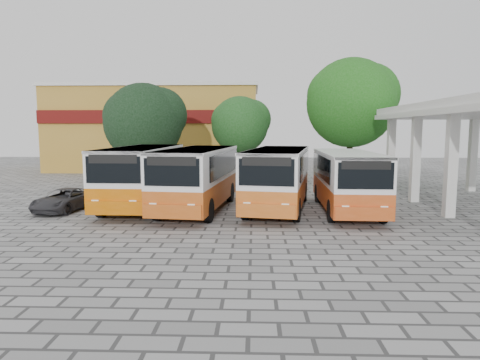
{
  "coord_description": "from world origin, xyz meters",
  "views": [
    {
      "loc": [
        -1.15,
        -17.91,
        4.0
      ],
      "look_at": [
        -1.85,
        3.44,
        1.5
      ],
      "focal_mm": 32.0,
      "sensor_mm": 36.0,
      "label": 1
    }
  ],
  "objects_px": {
    "bus_centre_right": "(278,175)",
    "parked_car": "(64,200)",
    "bus_far_right": "(347,177)",
    "bus_far_left": "(143,173)",
    "bus_centre_left": "(198,175)"
  },
  "relations": [
    {
      "from": "bus_far_left",
      "to": "bus_centre_right",
      "type": "distance_m",
      "value": 7.03
    },
    {
      "from": "bus_far_left",
      "to": "bus_far_right",
      "type": "bearing_deg",
      "value": -3.94
    },
    {
      "from": "bus_far_left",
      "to": "parked_car",
      "type": "bearing_deg",
      "value": -160.93
    },
    {
      "from": "bus_far_left",
      "to": "bus_centre_right",
      "type": "xyz_separation_m",
      "value": [
        7.01,
        -0.53,
        -0.04
      ]
    },
    {
      "from": "bus_centre_left",
      "to": "bus_far_left",
      "type": "bearing_deg",
      "value": 172.03
    },
    {
      "from": "bus_far_left",
      "to": "bus_centre_right",
      "type": "relative_size",
      "value": 0.99
    },
    {
      "from": "bus_centre_left",
      "to": "bus_far_right",
      "type": "relative_size",
      "value": 1.07
    },
    {
      "from": "bus_centre_right",
      "to": "bus_far_right",
      "type": "bearing_deg",
      "value": 2.54
    },
    {
      "from": "bus_centre_right",
      "to": "bus_far_right",
      "type": "distance_m",
      "value": 3.37
    },
    {
      "from": "bus_centre_right",
      "to": "parked_car",
      "type": "xyz_separation_m",
      "value": [
        -10.66,
        -0.64,
        -1.23
      ]
    },
    {
      "from": "bus_centre_right",
      "to": "parked_car",
      "type": "bearing_deg",
      "value": -166.77
    },
    {
      "from": "bus_centre_left",
      "to": "bus_centre_right",
      "type": "xyz_separation_m",
      "value": [
        4.02,
        0.25,
        -0.02
      ]
    },
    {
      "from": "parked_car",
      "to": "bus_centre_right",
      "type": "bearing_deg",
      "value": 11.77
    },
    {
      "from": "bus_far_right",
      "to": "bus_centre_right",
      "type": "bearing_deg",
      "value": 174.88
    },
    {
      "from": "bus_centre_left",
      "to": "parked_car",
      "type": "distance_m",
      "value": 6.77
    }
  ]
}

